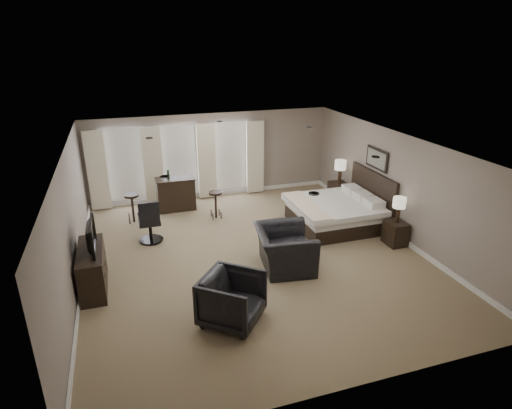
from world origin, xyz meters
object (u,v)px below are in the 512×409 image
object	(u,v)px
lamp_near	(398,210)
bar_stool_left	(133,208)
bed	(335,201)
nightstand_far	(338,193)
bar_stool_right	(216,205)
tv	(89,247)
bar_counter	(176,194)
armchair_far	(232,297)
desk_chair	(149,220)
armchair_near	(285,242)
lamp_far	(340,172)
nightstand_near	(395,233)
dresser	(92,269)

from	to	relation	value
lamp_near	bar_stool_left	xyz separation A→B (m)	(-5.99, 3.34, -0.50)
bed	nightstand_far	distance (m)	1.74
bar_stool_left	bar_stool_right	world-z (taller)	bar_stool_left
nightstand_far	tv	size ratio (longest dim) A/B	0.63
bar_stool_left	nightstand_far	bearing A→B (deg)	-4.25
bar_counter	bar_stool_right	world-z (taller)	bar_counter
nightstand_far	bar_stool_right	bearing A→B (deg)	179.51
lamp_near	armchair_far	xyz separation A→B (m)	(-4.55, -1.72, -0.39)
desk_chair	lamp_near	bearing A→B (deg)	161.42
armchair_near	bar_stool_right	distance (m)	3.24
bed	armchair_far	distance (m)	4.85
lamp_far	bar_stool_left	xyz separation A→B (m)	(-5.99, 0.44, -0.59)
nightstand_near	nightstand_far	bearing A→B (deg)	90.00
bar_stool_right	desk_chair	distance (m)	2.09
bar_counter	desk_chair	size ratio (longest dim) A/B	0.99
armchair_near	desk_chair	distance (m)	3.46
nightstand_far	tv	bearing A→B (deg)	-158.58
bed	bar_stool_right	bearing A→B (deg)	152.87
bed	dresser	size ratio (longest dim) A/B	1.49
bed	bar_stool_right	xyz separation A→B (m)	(-2.89, 1.48, -0.32)
armchair_near	armchair_far	distance (m)	2.20
nightstand_near	desk_chair	distance (m)	5.99
dresser	bar_counter	size ratio (longest dim) A/B	1.34
lamp_near	armchair_far	bearing A→B (deg)	-159.30
nightstand_far	bar_counter	size ratio (longest dim) A/B	0.58
armchair_near	lamp_far	bearing A→B (deg)	-35.66
bar_stool_right	desk_chair	bearing A→B (deg)	-153.33
lamp_far	bar_counter	distance (m)	4.87
nightstand_far	lamp_far	xyz separation A→B (m)	(0.00, 0.00, 0.67)
bar_stool_right	tv	bearing A→B (deg)	-138.80
bed	nightstand_far	world-z (taller)	bed
desk_chair	bar_stool_left	bearing A→B (deg)	-74.90
nightstand_near	armchair_far	bearing A→B (deg)	-159.30
lamp_near	lamp_far	world-z (taller)	lamp_far
lamp_near	bar_counter	distance (m)	6.15
bed	armchair_near	distance (m)	2.66
tv	armchair_near	bearing A→B (deg)	-95.58
dresser	armchair_near	size ratio (longest dim) A/B	1.09
dresser	lamp_far	bearing A→B (deg)	21.42
armchair_near	armchair_far	xyz separation A→B (m)	(-1.58, -1.52, -0.09)
bar_stool_right	bar_counter	bearing A→B (deg)	134.82
lamp_far	armchair_near	xyz separation A→B (m)	(-2.97, -3.10, -0.40)
lamp_far	nightstand_near	bearing A→B (deg)	-90.00
nightstand_near	nightstand_far	size ratio (longest dim) A/B	0.91
lamp_near	armchair_near	world-z (taller)	lamp_near
dresser	armchair_far	xyz separation A→B (m)	(2.37, -1.91, 0.07)
lamp_far	bar_stool_left	world-z (taller)	lamp_far
lamp_far	nightstand_far	bearing A→B (deg)	0.00
bar_counter	bar_stool_right	size ratio (longest dim) A/B	1.44
dresser	bar_stool_left	distance (m)	3.29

